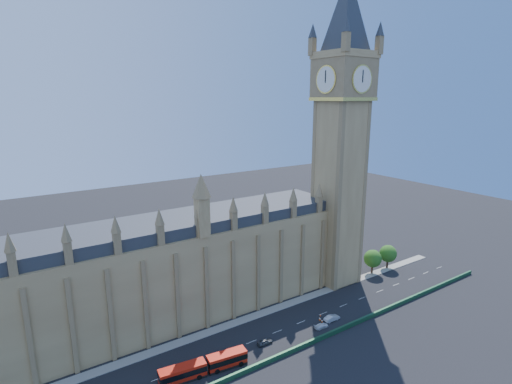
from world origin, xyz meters
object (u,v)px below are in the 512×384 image
car_silver (332,318)px  car_white (321,326)px  red_bus (204,366)px  car_grey (265,342)px

car_silver → car_white: size_ratio=1.14×
red_bus → car_white: red_bus is taller
red_bus → car_silver: 38.42m
car_grey → red_bus: bearing=97.2°
red_bus → car_grey: red_bus is taller
red_bus → car_grey: size_ratio=5.03×
car_grey → car_white: size_ratio=0.97×
car_silver → car_white: bearing=104.1°
red_bus → car_white: (33.62, -1.07, -1.17)m
car_grey → car_white: car_grey is taller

